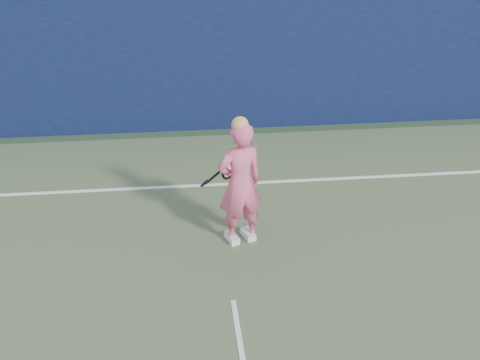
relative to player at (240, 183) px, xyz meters
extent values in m
plane|color=#294027|center=(-0.23, -2.36, -0.86)|extent=(80.00, 80.00, 0.00)
cube|color=#0D0E3A|center=(-0.23, 4.14, 0.39)|extent=(24.00, 0.40, 2.50)
imported|color=#F05D87|center=(0.00, 0.00, -0.01)|extent=(0.72, 0.58, 1.70)
sphere|color=tan|center=(0.00, 0.00, 0.81)|extent=(0.22, 0.22, 0.22)
cube|color=white|center=(0.11, 0.04, -0.81)|extent=(0.20, 0.30, 0.10)
cube|color=white|center=(-0.11, -0.04, -0.81)|extent=(0.20, 0.30, 0.10)
torus|color=black|center=(-0.12, 0.49, 0.00)|extent=(0.25, 0.31, 0.34)
torus|color=gold|center=(-0.12, 0.49, 0.00)|extent=(0.20, 0.25, 0.28)
cylinder|color=beige|center=(-0.12, 0.49, 0.00)|extent=(0.19, 0.24, 0.28)
cylinder|color=black|center=(-0.33, 0.35, -0.07)|extent=(0.25, 0.24, 0.11)
cylinder|color=black|center=(-0.45, 0.27, -0.12)|extent=(0.13, 0.13, 0.07)
cube|color=white|center=(-0.23, 1.64, -0.85)|extent=(11.00, 0.08, 0.01)
camera|label=1|loc=(-0.83, -7.69, 3.94)|focal=50.00mm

